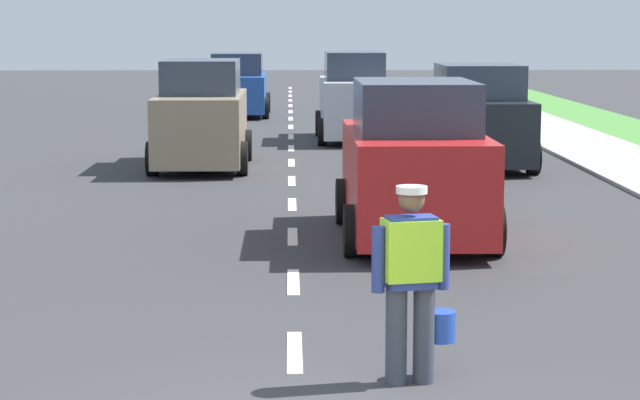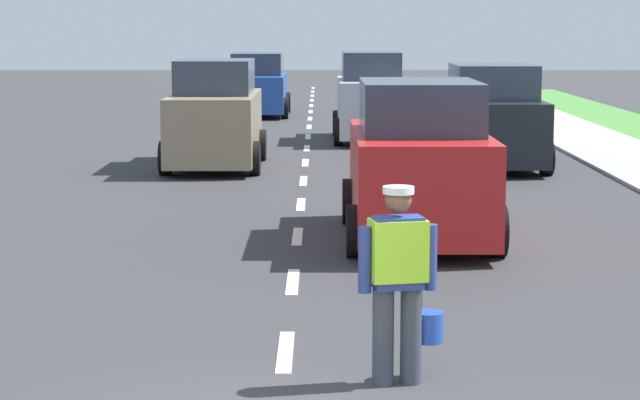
% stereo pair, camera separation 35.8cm
% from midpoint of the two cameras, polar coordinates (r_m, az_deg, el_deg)
% --- Properties ---
extents(ground_plane, '(96.00, 96.00, 0.00)m').
position_cam_midpoint_polar(ground_plane, '(29.11, -1.74, 2.52)').
color(ground_plane, '#333335').
extents(lane_center_line, '(0.14, 46.40, 0.01)m').
position_cam_midpoint_polar(lane_center_line, '(33.29, -1.70, 3.27)').
color(lane_center_line, silver).
rests_on(lane_center_line, ground).
extents(road_worker, '(0.73, 0.47, 1.67)m').
position_cam_midpoint_polar(road_worker, '(9.96, 3.43, -3.55)').
color(road_worker, '#383D4C').
rests_on(road_worker, ground).
extents(car_outgoing_ahead, '(2.05, 4.16, 2.21)m').
position_cam_midpoint_polar(car_outgoing_ahead, '(16.66, 3.86, 1.64)').
color(car_outgoing_ahead, red).
rests_on(car_outgoing_ahead, ground).
extents(car_oncoming_third, '(2.06, 4.33, 2.03)m').
position_cam_midpoint_polar(car_oncoming_third, '(39.19, -4.19, 5.40)').
color(car_oncoming_third, '#1E4799').
rests_on(car_oncoming_third, ground).
extents(car_parked_far, '(2.10, 3.96, 2.15)m').
position_cam_midpoint_polar(car_parked_far, '(25.16, 7.10, 3.81)').
color(car_parked_far, black).
rests_on(car_parked_far, ground).
extents(car_outgoing_far, '(1.90, 4.17, 2.27)m').
position_cam_midpoint_polar(car_outgoing_far, '(30.73, 1.28, 4.80)').
color(car_outgoing_far, silver).
rests_on(car_outgoing_far, ground).
extents(car_oncoming_second, '(1.99, 4.19, 2.24)m').
position_cam_midpoint_polar(car_oncoming_second, '(25.06, -6.06, 3.91)').
color(car_oncoming_second, gray).
rests_on(car_oncoming_second, ground).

